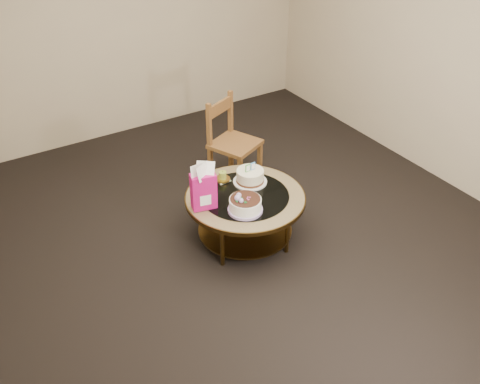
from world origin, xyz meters
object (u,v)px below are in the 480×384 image
cream_cake (250,176)px  gift_bag (203,187)px  decorated_cake (245,205)px  dining_chair (232,142)px  coffee_table (245,203)px

cream_cake → gift_bag: (-0.52, -0.11, 0.14)m
decorated_cake → cream_cake: 0.43m
gift_bag → dining_chair: size_ratio=0.44×
coffee_table → dining_chair: dining_chair is taller
cream_cake → gift_bag: 0.55m
cream_cake → dining_chair: dining_chair is taller
decorated_cake → cream_cake: cream_cake is taller
gift_bag → dining_chair: 1.13m
decorated_cake → gift_bag: gift_bag is taller
coffee_table → gift_bag: 0.47m
decorated_cake → cream_cake: (0.26, 0.33, 0.00)m
decorated_cake → dining_chair: 1.16m
coffee_table → dining_chair: (0.38, 0.85, 0.08)m
coffee_table → decorated_cake: decorated_cake is taller
coffee_table → cream_cake: (0.14, 0.15, 0.14)m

